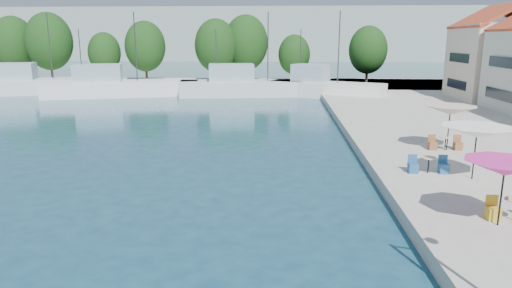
# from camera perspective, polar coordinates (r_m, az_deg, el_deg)

# --- Properties ---
(quay_far) EXTENTS (90.00, 16.00, 0.60)m
(quay_far) POSITION_cam_1_polar(r_m,az_deg,el_deg) (65.77, -5.11, 7.38)
(quay_far) COLOR #A8A498
(quay_far) RESTS_ON ground
(hill_west) EXTENTS (180.00, 40.00, 16.00)m
(hill_west) POSITION_cam_1_polar(r_m,az_deg,el_deg) (160.89, -8.24, 13.36)
(hill_west) COLOR #929F94
(hill_west) RESTS_ON ground
(hill_east) EXTENTS (140.00, 40.00, 12.00)m
(hill_east) POSITION_cam_1_polar(r_m,az_deg,el_deg) (181.87, 15.87, 12.33)
(hill_east) COLOR #929F94
(hill_east) RESTS_ON ground
(building_06) EXTENTS (9.00, 8.80, 10.20)m
(building_06) POSITION_cam_1_polar(r_m,az_deg,el_deg) (53.70, 28.50, 10.18)
(building_06) COLOR beige
(building_06) RESTS_ON quay_right
(trawler_01) EXTENTS (20.62, 11.41, 10.20)m
(trawler_01) POSITION_cam_1_polar(r_m,az_deg,el_deg) (64.01, -26.23, 6.64)
(trawler_01) COLOR silver
(trawler_01) RESTS_ON ground
(trawler_02) EXTENTS (18.40, 9.15, 10.20)m
(trawler_02) POSITION_cam_1_polar(r_m,az_deg,el_deg) (57.31, -16.82, 6.82)
(trawler_02) COLOR white
(trawler_02) RESTS_ON ground
(trawler_03) EXTENTS (17.93, 6.84, 10.20)m
(trawler_03) POSITION_cam_1_polar(r_m,az_deg,el_deg) (55.24, -0.81, 7.16)
(trawler_03) COLOR silver
(trawler_03) RESTS_ON ground
(trawler_04) EXTENTS (13.56, 8.79, 10.20)m
(trawler_04) POSITION_cam_1_polar(r_m,az_deg,el_deg) (54.28, 8.42, 6.92)
(trawler_04) COLOR white
(trawler_04) RESTS_ON ground
(tree_01) EXTENTS (6.39, 6.39, 9.46)m
(tree_01) POSITION_cam_1_polar(r_m,az_deg,el_deg) (78.67, -28.04, 11.07)
(tree_01) COLOR #3F2B19
(tree_01) RESTS_ON quay_far
(tree_02) EXTENTS (6.71, 6.71, 9.93)m
(tree_02) POSITION_cam_1_polar(r_m,az_deg,el_deg) (74.95, -24.46, 11.60)
(tree_02) COLOR #3F2B19
(tree_02) RESTS_ON quay_far
(tree_03) EXTENTS (4.79, 4.79, 7.09)m
(tree_03) POSITION_cam_1_polar(r_m,az_deg,el_deg) (73.20, -18.43, 10.79)
(tree_03) COLOR #3F2B19
(tree_03) RESTS_ON quay_far
(tree_04) EXTENTS (5.88, 5.88, 8.70)m
(tree_04) POSITION_cam_1_polar(r_m,az_deg,el_deg) (70.24, -13.69, 11.78)
(tree_04) COLOR #3F2B19
(tree_04) RESTS_ON quay_far
(tree_05) EXTENTS (6.04, 6.04, 8.94)m
(tree_05) POSITION_cam_1_polar(r_m,az_deg,el_deg) (66.84, -5.04, 12.16)
(tree_05) COLOR #3F2B19
(tree_05) RESTS_ON quay_far
(tree_06) EXTENTS (6.47, 6.47, 9.58)m
(tree_06) POSITION_cam_1_polar(r_m,az_deg,el_deg) (68.50, -1.28, 12.53)
(tree_06) COLOR #3F2B19
(tree_06) RESTS_ON quay_far
(tree_07) EXTENTS (4.55, 4.55, 6.73)m
(tree_07) POSITION_cam_1_polar(r_m,az_deg,el_deg) (66.89, 4.80, 11.07)
(tree_07) COLOR #3F2B19
(tree_07) RESTS_ON quay_far
(tree_08) EXTENTS (5.36, 5.36, 7.94)m
(tree_08) POSITION_cam_1_polar(r_m,az_deg,el_deg) (67.31, 13.82, 11.35)
(tree_08) COLOR #3F2B19
(tree_08) RESTS_ON quay_far
(umbrella_pink) EXTENTS (2.66, 2.66, 2.24)m
(umbrella_pink) POSITION_cam_1_polar(r_m,az_deg,el_deg) (17.01, 28.66, -2.68)
(umbrella_pink) COLOR black
(umbrella_pink) RESTS_ON quay_right
(umbrella_white) EXTENTS (3.14, 3.14, 2.39)m
(umbrella_white) POSITION_cam_1_polar(r_m,az_deg,el_deg) (22.19, 25.90, 1.37)
(umbrella_white) COLOR black
(umbrella_white) RESTS_ON quay_right
(umbrella_cream) EXTENTS (2.86, 2.86, 2.51)m
(umbrella_cream) POSITION_cam_1_polar(r_m,az_deg,el_deg) (27.52, 23.12, 3.91)
(umbrella_cream) COLOR black
(umbrella_cream) RESTS_ON quay_right
(cafe_table_02) EXTENTS (1.82, 0.70, 0.76)m
(cafe_table_02) POSITION_cam_1_polar(r_m,az_deg,el_deg) (22.73, 20.73, -2.72)
(cafe_table_02) COLOR black
(cafe_table_02) RESTS_ON quay_right
(cafe_table_03) EXTENTS (1.82, 0.70, 0.76)m
(cafe_table_03) POSITION_cam_1_polar(r_m,az_deg,el_deg) (27.80, 22.57, -0.11)
(cafe_table_03) COLOR black
(cafe_table_03) RESTS_ON quay_right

